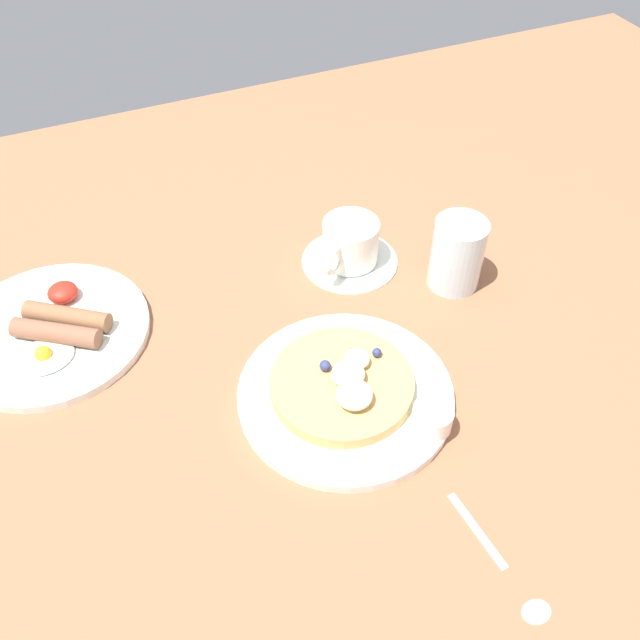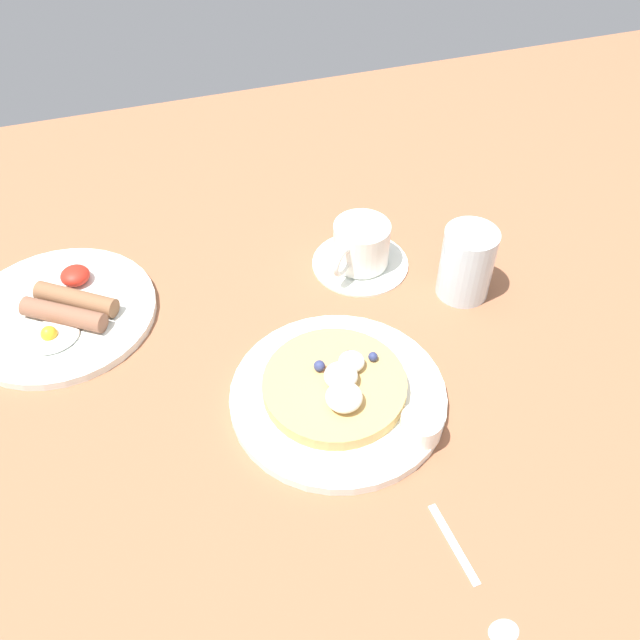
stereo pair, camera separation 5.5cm
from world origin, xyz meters
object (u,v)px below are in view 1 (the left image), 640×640
Objects in this scene: pancake_plate at (345,395)px; breakfast_plate at (51,332)px; water_glass at (457,254)px; coffee_saucer at (350,260)px; teaspoon at (514,580)px; syrup_ramekin at (432,418)px; coffee_cup at (350,242)px.

pancake_plate reaches higher than breakfast_plate.
coffee_saucer is at bearing 140.48° from water_glass.
water_glass is at bearing 29.63° from pancake_plate.
syrup_ramekin is at bearing 86.80° from teaspoon.
syrup_ramekin is at bearing -126.39° from water_glass.
syrup_ramekin is 0.34× the size of coffee_saucer.
coffee_saucer is (0.04, 0.29, -0.02)m from syrup_ramekin.
water_glass reaches higher than coffee_cup.
syrup_ramekin reaches higher than coffee_saucer.
pancake_plate is 1.71× the size of teaspoon.
coffee_cup is (0.40, -0.02, 0.03)m from breakfast_plate.
pancake_plate is 2.63× the size of coffee_cup.
water_glass is (0.11, -0.09, 0.05)m from coffee_saucer.
syrup_ramekin is at bearing -97.31° from coffee_cup.
pancake_plate is at bearing -38.34° from breakfast_plate.
breakfast_plate is 2.48× the size of water_glass.
water_glass is at bearing -39.52° from coffee_saucer.
syrup_ramekin is 0.18m from teaspoon.
coffee_saucer is 1.35× the size of water_glass.
breakfast_plate is at bearing 176.90° from coffee_saucer.
breakfast_plate is 0.52m from water_glass.
water_glass is at bearing 67.29° from teaspoon.
breakfast_plate is at bearing 176.72° from coffee_cup.
coffee_saucer is (0.10, 0.21, -0.00)m from pancake_plate.
coffee_saucer is at bearing -3.10° from breakfast_plate.
coffee_saucer is at bearing 39.55° from coffee_cup.
water_glass is (0.15, 0.20, 0.02)m from syrup_ramekin.
teaspoon is (-0.05, -0.46, -0.04)m from coffee_cup.
coffee_cup reaches higher than breakfast_plate.
teaspoon is at bearing -77.81° from pancake_plate.
syrup_ramekin is 0.29m from coffee_cup.
pancake_plate is 0.37m from breakfast_plate.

